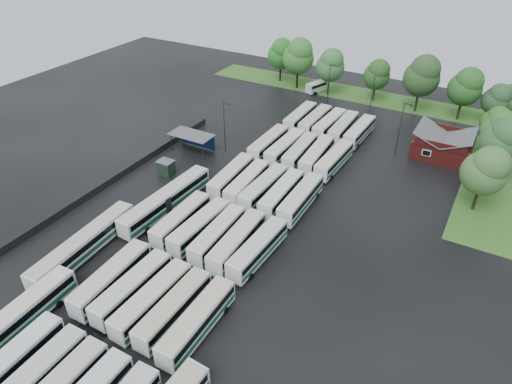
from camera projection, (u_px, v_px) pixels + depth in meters
The scene contains 57 objects.
ground at pixel (201, 244), 63.62m from camera, with size 160.00×160.00×0.00m, color black.
brick_building at pixel (442, 147), 83.82m from camera, with size 10.07×8.60×5.39m.
wash_shed at pixel (193, 136), 85.03m from camera, with size 8.20×4.20×3.58m.
utility_hut at pixel (166, 167), 78.70m from camera, with size 2.70×2.20×2.62m.
grass_strip_north at pixel (364, 96), 109.88m from camera, with size 80.00×10.00×0.01m, color #31611D.
grass_strip_east at pixel (498, 169), 80.77m from camera, with size 10.00×50.00×0.01m, color #31611D.
west_fence at pixel (122, 174), 78.21m from camera, with size 0.10×50.00×1.20m, color #2D2D30.
bus_r0c0 at pixel (12, 363), 45.58m from camera, with size 2.83×11.55×3.19m.
bus_r0c1 at pixel (35, 378), 44.15m from camera, with size 2.66×11.54×3.20m.
bus_r1c0 at pixel (112, 278), 55.43m from camera, with size 3.09×12.18×3.36m.
bus_r1c1 at pixel (132, 288), 54.16m from camera, with size 2.63×11.76×3.27m.
bus_r1c2 at pixel (152, 300), 52.59m from camera, with size 2.73×11.86×3.29m.
bus_r1c3 at pixel (174, 309), 51.49m from camera, with size 2.46×11.52×3.21m.
bus_r1c4 at pixel (197, 321), 49.90m from camera, with size 2.70×11.94×3.32m.
bus_r2c0 at pixel (181, 219), 65.54m from camera, with size 2.60×11.58×3.22m.
bus_r2c1 at pixel (200, 226), 64.08m from camera, with size 2.92×11.82×3.27m.
bus_r2c2 at pixel (218, 234), 62.67m from camera, with size 2.80×11.56×3.20m.
bus_r2c3 at pixel (237, 241), 61.29m from camera, with size 2.92×12.07×3.34m.
bus_r2c4 at pixel (258, 249), 60.09m from camera, with size 2.95×11.82×3.27m.
bus_r3c0 at pixel (232, 176), 75.40m from camera, with size 3.09×11.91×3.29m.
bus_r3c1 at pixel (247, 183), 73.79m from camera, with size 2.90×11.64×3.21m.
bus_r3c2 at pixel (264, 187), 72.48m from camera, with size 2.90×11.92×3.30m.
bus_r3c3 at pixel (281, 193), 71.07m from camera, with size 2.71×11.78×3.27m.
bus_r3c4 at pixel (301, 199), 69.82m from camera, with size 2.68×12.05×3.35m.
bus_r4c0 at pixel (269, 143), 85.20m from camera, with size 2.58×11.89×3.31m.
bus_r4c1 at pixel (285, 147), 83.78m from camera, with size 2.76×11.95×3.31m.
bus_r4c2 at pixel (300, 152), 82.62m from camera, with size 2.90×11.55×3.19m.
bus_r4c3 at pixel (317, 155), 81.42m from camera, with size 3.01×11.89×3.28m.
bus_r4c4 at pixel (334, 160), 80.00m from camera, with size 2.91×11.84×3.27m.
bus_r5c0 at pixel (300, 117), 95.16m from camera, with size 2.55×11.71×3.26m.
bus_r5c1 at pixel (315, 120), 93.82m from camera, with size 2.62×11.68×3.24m.
bus_r5c2 at pixel (329, 124), 92.32m from camera, with size 2.91×11.69×3.23m.
bus_r5c3 at pixel (343, 127), 91.03m from camera, with size 2.62×11.64×3.23m.
bus_r5c4 at pixel (359, 131), 89.53m from camera, with size 2.79×11.60×3.21m.
artic_bus_west_a at pixel (8, 326), 49.41m from camera, with size 3.12×17.43×3.22m.
artic_bus_west_b at pixel (166, 200), 69.42m from camera, with size 3.34×18.25×3.37m.
artic_bus_west_c at pixel (84, 245), 60.77m from camera, with size 3.37×17.71×3.27m.
minibus at pixel (316, 87), 111.27m from camera, with size 3.78×5.87×2.41m.
tree_north_0 at pixel (281, 54), 114.41m from camera, with size 6.71×6.71×11.11m.
tree_north_1 at pixel (299, 56), 109.65m from camera, with size 7.59×7.59×12.57m.
tree_north_2 at pixel (331, 65), 106.67m from camera, with size 6.76×6.76×11.20m.
tree_north_3 at pixel (377, 74), 103.49m from camera, with size 6.07×6.07×10.06m.
tree_north_4 at pixel (423, 75), 97.43m from camera, with size 7.77×7.77×12.88m.
tree_north_5 at pixel (466, 86), 94.26m from camera, with size 7.00×7.00×11.59m.
tree_north_6 at pixel (511, 98), 93.13m from camera, with size 5.53×5.53×9.16m.
tree_east_0 at pixel (486, 170), 66.60m from camera, with size 6.67×6.67×11.05m.
tree_east_1 at pixel (505, 140), 73.04m from camera, with size 7.35×7.35×12.18m.
tree_east_2 at pixel (500, 129), 79.69m from camera, with size 6.03×6.03×9.99m.
tree_east_3 at pixel (496, 121), 84.78m from camera, with size 5.10×5.10×8.44m.
tree_east_4 at pixel (497, 99), 92.54m from camera, with size 5.58×5.58×9.25m.
lamp_post_ne at pixel (401, 126), 81.16m from camera, with size 1.64×0.32×10.65m.
lamp_post_nw at pixel (225, 123), 83.38m from camera, with size 1.53×0.30×9.93m.
lamp_post_back_w at pixel (330, 83), 100.54m from camera, with size 1.55×0.30×10.09m.
lamp_post_back_e at pixel (373, 93), 96.51m from camera, with size 1.47×0.29×9.54m.
puddle_0 at pixel (92, 332), 50.94m from camera, with size 3.96×3.96×0.01m, color black.
puddle_2 at pixel (170, 225), 67.28m from camera, with size 7.99×7.99×0.01m, color black.
puddle_3 at pixel (227, 270), 59.29m from camera, with size 3.05×3.05×0.01m, color black.
Camera 1 is at (30.77, -38.96, 41.17)m, focal length 32.00 mm.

